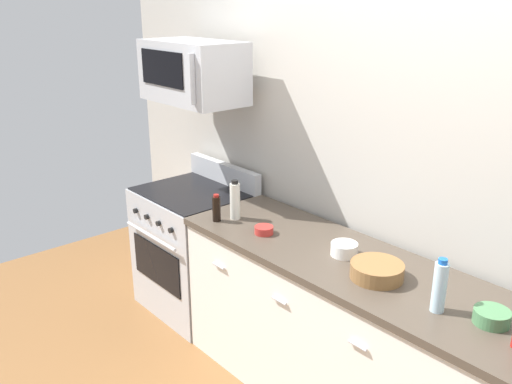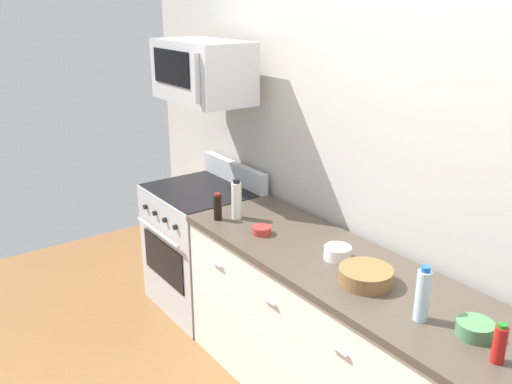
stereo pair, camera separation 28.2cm
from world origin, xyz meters
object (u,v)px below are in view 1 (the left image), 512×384
(bottle_vinegar_white, at_px, (235,201))
(bowl_wooden_salad, at_px, (377,270))
(bowl_green_glaze, at_px, (492,316))
(bowl_red_small, at_px, (264,230))
(microwave, at_px, (193,72))
(bottle_water_clear, at_px, (440,286))
(bottle_soy_sauce_dark, at_px, (216,208))
(bowl_white_ceramic, at_px, (344,249))
(range_oven, at_px, (195,249))

(bottle_vinegar_white, relative_size, bowl_wooden_salad, 0.96)
(bottle_vinegar_white, height_order, bowl_green_glaze, bottle_vinegar_white)
(bowl_red_small, bearing_deg, microwave, 170.07)
(bottle_water_clear, height_order, bottle_soy_sauce_dark, bottle_water_clear)
(bowl_white_ceramic, bearing_deg, bottle_vinegar_white, -171.74)
(bottle_water_clear, relative_size, bowl_white_ceramic, 1.75)
(microwave, distance_m, bottle_water_clear, 2.12)
(bowl_green_glaze, bearing_deg, bottle_vinegar_white, -177.15)
(range_oven, height_order, bottle_vinegar_white, bottle_vinegar_white)
(microwave, xyz_separation_m, bowl_white_ceramic, (1.37, -0.02, -0.79))
(bowl_green_glaze, bearing_deg, bottle_water_clear, -157.52)
(bottle_vinegar_white, xyz_separation_m, bottle_water_clear, (1.40, -0.00, 0.00))
(bottle_soy_sauce_dark, bearing_deg, bowl_red_small, 15.08)
(range_oven, bearing_deg, bottle_soy_sauce_dark, -20.00)
(bottle_soy_sauce_dark, bearing_deg, bottle_vinegar_white, 67.59)
(range_oven, distance_m, bowl_white_ceramic, 1.45)
(bottle_water_clear, bearing_deg, bottle_vinegar_white, 179.84)
(range_oven, distance_m, bowl_red_small, 1.01)
(bowl_wooden_salad, bearing_deg, bottle_water_clear, -6.86)
(microwave, relative_size, bottle_vinegar_white, 2.99)
(bowl_red_small, bearing_deg, bowl_green_glaze, 4.33)
(bottle_water_clear, distance_m, bowl_red_small, 1.12)
(bowl_white_ceramic, bearing_deg, bottle_water_clear, -10.60)
(bowl_white_ceramic, distance_m, bowl_wooden_salad, 0.28)
(range_oven, height_order, bottle_water_clear, bottle_water_clear)
(range_oven, bearing_deg, bowl_green_glaze, -0.25)
(bowl_white_ceramic, bearing_deg, bowl_wooden_salad, -15.43)
(bowl_red_small, bearing_deg, bottle_soy_sauce_dark, -164.92)
(bottle_soy_sauce_dark, relative_size, bowl_white_ceramic, 1.20)
(bottle_soy_sauce_dark, bearing_deg, range_oven, 160.00)
(bottle_water_clear, xyz_separation_m, bottle_soy_sauce_dark, (-1.45, -0.11, -0.04))
(bottle_water_clear, height_order, bowl_red_small, bottle_water_clear)
(bowl_red_small, height_order, bowl_green_glaze, bowl_green_glaze)
(bowl_green_glaze, height_order, bowl_wooden_salad, bowl_wooden_salad)
(range_oven, bearing_deg, bottle_water_clear, -2.68)
(range_oven, distance_m, bottle_soy_sauce_dark, 0.79)
(microwave, height_order, bottle_vinegar_white, microwave)
(bottle_water_clear, relative_size, bowl_red_small, 2.28)
(bottle_vinegar_white, height_order, bottle_water_clear, bottle_water_clear)
(bottle_vinegar_white, bearing_deg, bowl_wooden_salad, 2.13)
(bottle_vinegar_white, relative_size, bowl_red_small, 2.26)
(range_oven, relative_size, microwave, 1.44)
(range_oven, distance_m, bowl_wooden_salad, 1.71)
(bowl_green_glaze, bearing_deg, microwave, 178.59)
(bowl_green_glaze, bearing_deg, bottle_soy_sauce_dark, -173.45)
(range_oven, xyz_separation_m, bowl_green_glaze, (2.20, -0.01, 0.48))
(bottle_vinegar_white, xyz_separation_m, bowl_red_small, (0.29, -0.02, -0.10))
(bottle_water_clear, relative_size, bowl_green_glaze, 1.66)
(bowl_green_glaze, distance_m, bowl_wooden_salad, 0.56)
(range_oven, bearing_deg, microwave, 89.71)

